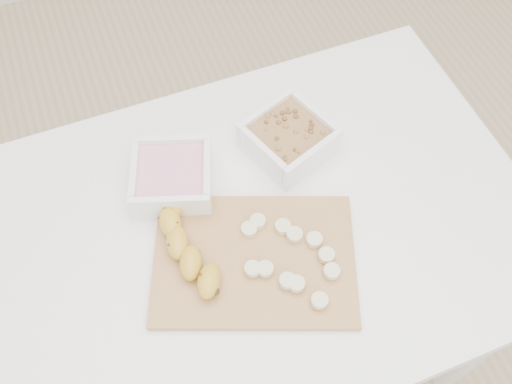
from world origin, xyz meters
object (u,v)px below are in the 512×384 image
object	(u,v)px
banana	(187,243)
bowl_yogurt	(172,177)
table	(262,245)
cutting_board	(254,260)
bowl_granola	(289,138)

from	to	relation	value
banana	bowl_yogurt	bearing A→B (deg)	91.10
table	banana	world-z (taller)	banana
bowl_yogurt	cutting_board	size ratio (longest dim) A/B	0.52
bowl_granola	cutting_board	xyz separation A→B (m)	(-0.15, -0.20, -0.03)
bowl_yogurt	bowl_granola	bearing A→B (deg)	0.77
banana	table	bearing A→B (deg)	10.96
table	bowl_granola	world-z (taller)	bowl_granola
table	banana	bearing A→B (deg)	-176.78
bowl_yogurt	banana	distance (m)	0.14
bowl_granola	cutting_board	size ratio (longest dim) A/B	0.53
banana	bowl_granola	bearing A→B (deg)	37.36
cutting_board	banana	size ratio (longest dim) A/B	1.57
table	bowl_granola	distance (m)	0.22
table	bowl_yogurt	bearing A→B (deg)	133.84
bowl_yogurt	cutting_board	xyz separation A→B (m)	(0.08, -0.20, -0.03)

